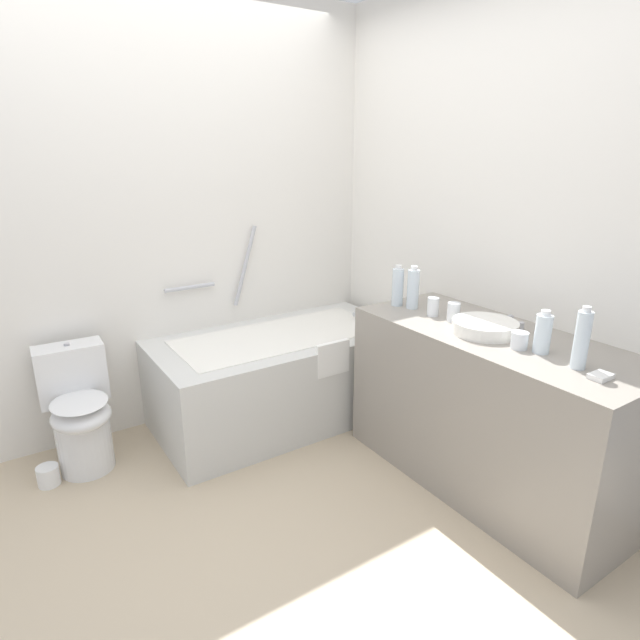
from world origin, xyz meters
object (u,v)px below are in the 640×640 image
soap_dish (601,376)px  toilet_paper_roll (48,476)px  water_bottle_3 (413,289)px  drinking_glass_0 (433,307)px  water_bottle_0 (582,340)px  bathtub (282,374)px  water_bottle_1 (543,333)px  drinking_glass_2 (519,340)px  sink_faucet (509,321)px  sink_basin (485,327)px  drinking_glass_1 (454,312)px  toilet (79,412)px  water_bottle_2 (398,287)px

soap_dish → toilet_paper_roll: size_ratio=0.82×
water_bottle_3 → toilet_paper_roll: size_ratio=2.18×
drinking_glass_0 → toilet_paper_roll: 2.21m
water_bottle_0 → soap_dish: bearing=-101.3°
bathtub → water_bottle_1: bathtub is taller
drinking_glass_2 → drinking_glass_0: bearing=87.3°
sink_faucet → soap_dish: bearing=-110.9°
drinking_glass_2 → soap_dish: 0.38m
sink_basin → drinking_glass_1: drinking_glass_1 is taller
water_bottle_1 → drinking_glass_2: (-0.04, 0.08, -0.05)m
toilet → water_bottle_2: water_bottle_2 is taller
water_bottle_0 → drinking_glass_0: 0.84m
water_bottle_1 → drinking_glass_2: bearing=113.9°
drinking_glass_0 → toilet: bearing=150.9°
sink_faucet → toilet_paper_roll: sink_faucet is taller
soap_dish → drinking_glass_0: bearing=87.7°
sink_faucet → drinking_glass_1: drinking_glass_1 is taller
sink_basin → drinking_glass_1: 0.21m
sink_basin → toilet_paper_roll: sink_basin is taller
sink_faucet → water_bottle_1: water_bottle_1 is taller
water_bottle_3 → drinking_glass_0: water_bottle_3 is taller
soap_dish → sink_basin: bearing=85.5°
drinking_glass_0 → soap_dish: size_ratio=1.11×
toilet_paper_roll → water_bottle_2: bearing=-17.4°
bathtub → sink_basin: bathtub is taller
water_bottle_2 → drinking_glass_0: 0.26m
water_bottle_0 → water_bottle_1: water_bottle_0 is taller
drinking_glass_1 → toilet_paper_roll: size_ratio=0.90×
sink_faucet → soap_dish: size_ratio=1.69×
bathtub → water_bottle_3: bathtub is taller
drinking_glass_0 → toilet_paper_roll: (-1.87, 0.84, -0.82)m
water_bottle_0 → drinking_glass_1: size_ratio=2.65×
water_bottle_0 → drinking_glass_2: size_ratio=3.42×
soap_dish → bathtub: bearing=104.3°
water_bottle_2 → water_bottle_3: bearing=-70.5°
sink_faucet → water_bottle_3: bearing=110.4°
bathtub → sink_faucet: 1.44m
sink_faucet → drinking_glass_0: size_ratio=1.52×
sink_basin → water_bottle_1: size_ratio=1.62×
water_bottle_0 → soap_dish: water_bottle_0 is taller
toilet → drinking_glass_2: (1.64, -1.49, 0.54)m
water_bottle_2 → water_bottle_3: water_bottle_3 is taller
water_bottle_1 → water_bottle_3: size_ratio=0.81×
toilet → soap_dish: (1.63, -1.87, 0.51)m
sink_basin → drinking_glass_2: drinking_glass_2 is taller
drinking_glass_1 → water_bottle_3: bearing=93.0°
water_bottle_1 → drinking_glass_1: size_ratio=1.96×
drinking_glass_1 → drinking_glass_2: size_ratio=1.29×
sink_faucet → toilet: bearing=145.7°
toilet → soap_dish: soap_dish is taller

